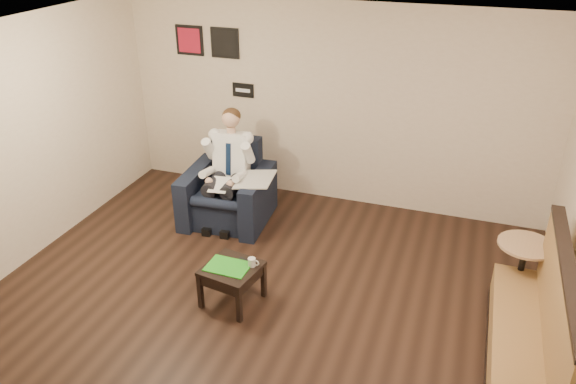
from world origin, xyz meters
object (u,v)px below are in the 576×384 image
(seated_man, at_px, (223,176))
(cafe_table, at_px, (520,272))
(smartphone, at_px, (244,260))
(green_folder, at_px, (228,267))
(banquette, at_px, (528,320))
(side_table, at_px, (232,284))
(armchair, at_px, (227,185))
(coffee_mug, at_px, (252,262))

(seated_man, height_order, cafe_table, seated_man)
(cafe_table, bearing_deg, smartphone, -162.43)
(green_folder, relative_size, banquette, 0.20)
(green_folder, height_order, banquette, banquette)
(green_folder, height_order, smartphone, green_folder)
(side_table, distance_m, smartphone, 0.28)
(cafe_table, bearing_deg, armchair, 170.83)
(banquette, bearing_deg, armchair, 155.22)
(cafe_table, bearing_deg, banquette, -89.96)
(seated_man, bearing_deg, coffee_mug, -59.09)
(coffee_mug, height_order, cafe_table, cafe_table)
(seated_man, xyz_separation_m, coffee_mug, (0.99, -1.41, -0.22))
(banquette, bearing_deg, cafe_table, 90.04)
(side_table, height_order, coffee_mug, coffee_mug)
(seated_man, xyz_separation_m, smartphone, (0.87, -1.35, -0.26))
(green_folder, bearing_deg, seated_man, 116.55)
(green_folder, bearing_deg, coffee_mug, 24.18)
(coffee_mug, height_order, banquette, banquette)
(armchair, distance_m, seated_man, 0.24)
(seated_man, height_order, green_folder, seated_man)
(seated_man, relative_size, banquette, 0.63)
(coffee_mug, relative_size, banquette, 0.04)
(armchair, xyz_separation_m, coffee_mug, (1.00, -1.55, -0.03))
(smartphone, bearing_deg, banquette, 15.11)
(seated_man, relative_size, coffee_mug, 15.14)
(smartphone, xyz_separation_m, banquette, (2.82, -0.22, 0.13))
(seated_man, xyz_separation_m, banquette, (3.69, -1.57, -0.13))
(seated_man, bearing_deg, armchair, 90.00)
(green_folder, distance_m, coffee_mug, 0.26)
(side_table, xyz_separation_m, banquette, (2.90, -0.07, 0.36))
(seated_man, bearing_deg, banquette, -27.11)
(green_folder, height_order, coffee_mug, coffee_mug)
(armchair, height_order, cafe_table, armchair)
(armchair, relative_size, seated_man, 0.75)
(green_folder, relative_size, smartphone, 3.21)
(seated_man, distance_m, coffee_mug, 1.74)
(side_table, xyz_separation_m, smartphone, (0.08, 0.15, 0.23))
(cafe_table, bearing_deg, seated_man, 172.88)
(side_table, height_order, cafe_table, cafe_table)
(banquette, height_order, cafe_table, banquette)
(green_folder, xyz_separation_m, smartphone, (0.11, 0.16, -0.00))
(green_folder, xyz_separation_m, cafe_table, (2.93, 1.06, -0.10))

